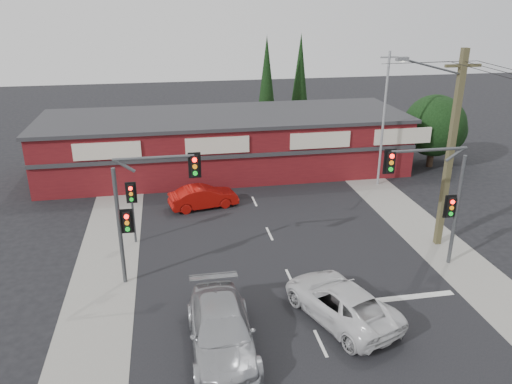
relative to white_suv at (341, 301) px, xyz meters
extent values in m
plane|color=black|center=(-1.25, 2.33, -0.75)|extent=(120.00, 120.00, 0.00)
cube|color=black|center=(-1.25, 7.33, -0.74)|extent=(14.00, 70.00, 0.01)
cube|color=gray|center=(-9.75, 7.33, -0.74)|extent=(3.00, 70.00, 0.02)
cube|color=gray|center=(7.25, 7.33, -0.74)|extent=(3.00, 70.00, 0.02)
cube|color=silver|center=(2.25, 0.83, -0.73)|extent=(6.50, 0.35, 0.01)
imported|color=silver|center=(0.00, 0.00, 0.00)|extent=(4.25, 5.92, 1.50)
imported|color=#AAACAF|center=(-4.94, -1.13, 0.08)|extent=(2.33, 5.71, 1.66)
imported|color=#9A0E09|center=(-4.50, 12.39, -0.06)|extent=(4.41, 2.26, 1.38)
cube|color=silver|center=(-1.25, -1.47, -0.73)|extent=(0.12, 1.60, 0.01)
cube|color=silver|center=(-1.25, 3.27, -0.73)|extent=(0.12, 1.60, 0.01)
cube|color=silver|center=(-1.25, 8.00, -0.73)|extent=(0.12, 1.60, 0.01)
cube|color=silver|center=(-1.25, 12.73, -0.73)|extent=(0.12, 1.60, 0.01)
cube|color=silver|center=(-1.25, 17.47, -0.73)|extent=(0.12, 1.60, 0.01)
cube|color=silver|center=(-1.25, 22.20, -0.73)|extent=(0.12, 1.60, 0.01)
cube|color=silver|center=(-1.25, 26.94, -0.73)|extent=(0.12, 1.60, 0.01)
cube|color=#531015|center=(-2.25, 19.33, 1.25)|extent=(26.00, 8.00, 4.00)
cube|color=#2D2D30|center=(-2.25, 19.33, 3.35)|extent=(26.40, 8.40, 0.25)
cube|color=beige|center=(-10.25, 15.28, 2.35)|extent=(4.20, 0.12, 1.10)
cube|color=beige|center=(-3.25, 15.28, 2.35)|extent=(4.20, 0.12, 1.10)
cube|color=beige|center=(3.75, 15.28, 2.35)|extent=(4.20, 0.12, 1.10)
cube|color=beige|center=(9.75, 15.28, 2.35)|extent=(4.20, 0.12, 1.10)
cube|color=#2D2D30|center=(-2.25, 15.23, 1.55)|extent=(26.00, 0.15, 0.25)
cylinder|color=#2D2116|center=(13.25, 17.33, 0.15)|extent=(0.50, 0.50, 1.80)
sphere|color=black|center=(13.25, 17.33, 2.45)|extent=(4.60, 4.60, 4.60)
sphere|color=black|center=(14.75, 18.33, 1.75)|extent=(3.40, 3.40, 3.40)
sphere|color=black|center=(11.95, 18.73, 1.55)|extent=(2.80, 2.80, 2.80)
cylinder|color=#2D2116|center=(2.25, 26.33, 0.25)|extent=(0.24, 0.24, 2.00)
cone|color=black|center=(2.25, 26.33, 4.75)|extent=(1.80, 1.80, 7.50)
cylinder|color=#2D2116|center=(5.75, 28.33, 0.25)|extent=(0.24, 0.24, 2.00)
cone|color=black|center=(5.75, 28.33, 4.75)|extent=(1.80, 1.80, 7.50)
cylinder|color=#47494C|center=(-8.75, 4.33, 2.00)|extent=(0.18, 0.18, 5.50)
cylinder|color=#47494C|center=(-7.05, 4.33, 5.10)|extent=(3.40, 0.14, 0.14)
cylinder|color=#47494C|center=(-8.24, 4.33, 4.80)|extent=(0.82, 0.14, 0.63)
cube|color=black|center=(-5.35, 4.33, 4.65)|extent=(0.32, 0.22, 0.95)
cube|color=black|center=(-5.35, 4.40, 4.65)|extent=(0.55, 0.04, 1.15)
cylinder|color=#FF0C07|center=(-5.35, 4.20, 4.95)|extent=(0.20, 0.06, 0.20)
cylinder|color=orange|center=(-5.35, 4.20, 4.65)|extent=(0.20, 0.06, 0.20)
cylinder|color=#0CE526|center=(-5.35, 4.20, 4.35)|extent=(0.20, 0.06, 0.20)
cube|color=black|center=(-8.40, 4.33, 2.25)|extent=(0.32, 0.22, 0.95)
cube|color=black|center=(-8.40, 4.40, 2.25)|extent=(0.55, 0.04, 1.15)
cylinder|color=#FF0C07|center=(-8.40, 4.20, 2.55)|extent=(0.20, 0.06, 0.20)
cylinder|color=orange|center=(-8.40, 4.20, 2.25)|extent=(0.20, 0.06, 0.20)
cylinder|color=#0CE526|center=(-8.40, 4.20, 1.95)|extent=(0.20, 0.06, 0.20)
cylinder|color=#47494C|center=(6.75, 3.33, 2.00)|extent=(0.18, 0.18, 5.50)
cylinder|color=#47494C|center=(4.95, 3.33, 5.10)|extent=(3.60, 0.14, 0.14)
cylinder|color=#47494C|center=(6.21, 3.33, 4.80)|extent=(0.82, 0.14, 0.63)
cube|color=black|center=(3.15, 3.33, 4.65)|extent=(0.32, 0.22, 0.95)
cube|color=black|center=(3.15, 3.40, 4.65)|extent=(0.55, 0.04, 1.15)
cylinder|color=#FF0C07|center=(3.15, 3.20, 4.95)|extent=(0.20, 0.06, 0.20)
cylinder|color=orange|center=(3.15, 3.20, 4.65)|extent=(0.20, 0.06, 0.20)
cylinder|color=#0CE526|center=(3.15, 3.20, 4.35)|extent=(0.20, 0.06, 0.20)
cube|color=black|center=(6.40, 3.33, 2.25)|extent=(0.32, 0.22, 0.95)
cube|color=black|center=(6.40, 3.40, 2.25)|extent=(0.55, 0.04, 1.15)
cylinder|color=#FF0C07|center=(6.40, 3.20, 2.55)|extent=(0.20, 0.06, 0.20)
cylinder|color=orange|center=(6.40, 3.20, 2.25)|extent=(0.20, 0.06, 0.20)
cylinder|color=#0CE526|center=(6.40, 3.20, 1.95)|extent=(0.20, 0.06, 0.20)
cylinder|color=#47494C|center=(-8.45, 8.33, 0.75)|extent=(0.12, 0.12, 3.00)
cube|color=black|center=(-8.45, 8.33, 2.05)|extent=(0.32, 0.22, 0.95)
cube|color=black|center=(-8.45, 8.40, 2.05)|extent=(0.55, 0.04, 1.15)
cylinder|color=#FF0C07|center=(-8.45, 8.20, 2.35)|extent=(0.20, 0.06, 0.20)
cylinder|color=orange|center=(-8.45, 8.20, 2.05)|extent=(0.20, 0.06, 0.20)
cylinder|color=#0CE526|center=(-8.45, 8.20, 1.75)|extent=(0.20, 0.06, 0.20)
cube|color=brown|center=(7.25, 5.33, 4.25)|extent=(0.30, 0.30, 10.00)
cube|color=brown|center=(7.25, 5.33, 8.45)|extent=(1.80, 0.14, 0.14)
cylinder|color=#47494C|center=(5.65, 5.18, 8.45)|extent=(3.23, 0.39, 0.89)
cube|color=slate|center=(4.05, 5.03, 8.85)|extent=(0.55, 0.25, 0.18)
cylinder|color=silver|center=(4.05, 5.03, 8.75)|extent=(0.28, 0.28, 0.05)
cylinder|color=gray|center=(7.75, 14.33, 3.75)|extent=(0.16, 0.16, 9.00)
cube|color=gray|center=(7.75, 14.33, 7.85)|extent=(1.20, 0.10, 0.10)
cylinder|color=black|center=(6.90, 9.83, 8.05)|extent=(0.73, 9.01, 1.22)
cylinder|color=black|center=(7.50, 9.83, 8.05)|extent=(0.52, 9.00, 1.22)
cylinder|color=black|center=(8.09, 9.83, 8.05)|extent=(0.31, 9.00, 1.22)
camera|label=1|loc=(-6.39, -16.17, 11.41)|focal=35.00mm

